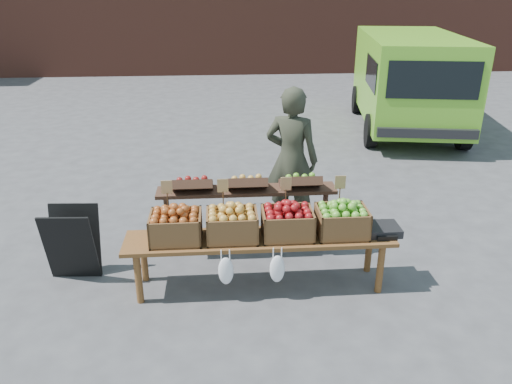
{
  "coord_description": "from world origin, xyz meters",
  "views": [
    {
      "loc": [
        0.67,
        -4.16,
        2.93
      ],
      "look_at": [
        1.05,
        0.74,
        0.85
      ],
      "focal_mm": 35.0,
      "sensor_mm": 36.0,
      "label": 1
    }
  ],
  "objects_px": {
    "crate_russet_pears": "(232,226)",
    "crate_red_apples": "(287,224)",
    "chalkboard_sign": "(73,243)",
    "crate_green_apples": "(342,222)",
    "back_table": "(247,211)",
    "crate_golden_apples": "(176,227)",
    "display_bench": "(260,262)",
    "weighing_scale": "(382,229)",
    "vendor": "(292,160)",
    "delivery_van": "(408,83)"
  },
  "relations": [
    {
      "from": "crate_russet_pears",
      "to": "crate_red_apples",
      "type": "xyz_separation_m",
      "value": [
        0.55,
        0.0,
        0.0
      ]
    },
    {
      "from": "chalkboard_sign",
      "to": "crate_green_apples",
      "type": "distance_m",
      "value": 2.81
    },
    {
      "from": "back_table",
      "to": "crate_golden_apples",
      "type": "xyz_separation_m",
      "value": [
        -0.74,
        -0.72,
        0.19
      ]
    },
    {
      "from": "crate_russet_pears",
      "to": "crate_golden_apples",
      "type": "bearing_deg",
      "value": 180.0
    },
    {
      "from": "crate_red_apples",
      "to": "display_bench",
      "type": "bearing_deg",
      "value": 180.0
    },
    {
      "from": "weighing_scale",
      "to": "crate_red_apples",
      "type": "bearing_deg",
      "value": 180.0
    },
    {
      "from": "chalkboard_sign",
      "to": "crate_red_apples",
      "type": "distance_m",
      "value": 2.27
    },
    {
      "from": "vendor",
      "to": "weighing_scale",
      "type": "bearing_deg",
      "value": 141.52
    },
    {
      "from": "crate_green_apples",
      "to": "crate_russet_pears",
      "type": "bearing_deg",
      "value": 180.0
    },
    {
      "from": "vendor",
      "to": "chalkboard_sign",
      "type": "height_order",
      "value": "vendor"
    },
    {
      "from": "chalkboard_sign",
      "to": "display_bench",
      "type": "height_order",
      "value": "chalkboard_sign"
    },
    {
      "from": "back_table",
      "to": "crate_green_apples",
      "type": "relative_size",
      "value": 4.2
    },
    {
      "from": "delivery_van",
      "to": "weighing_scale",
      "type": "distance_m",
      "value": 6.24
    },
    {
      "from": "vendor",
      "to": "weighing_scale",
      "type": "relative_size",
      "value": 5.33
    },
    {
      "from": "display_bench",
      "to": "crate_russet_pears",
      "type": "relative_size",
      "value": 5.4
    },
    {
      "from": "delivery_van",
      "to": "chalkboard_sign",
      "type": "bearing_deg",
      "value": -125.91
    },
    {
      "from": "crate_red_apples",
      "to": "weighing_scale",
      "type": "bearing_deg",
      "value": 0.0
    },
    {
      "from": "chalkboard_sign",
      "to": "crate_green_apples",
      "type": "bearing_deg",
      "value": -3.34
    },
    {
      "from": "crate_golden_apples",
      "to": "crate_russet_pears",
      "type": "distance_m",
      "value": 0.55
    },
    {
      "from": "back_table",
      "to": "delivery_van",
      "type": "bearing_deg",
      "value": 54.06
    },
    {
      "from": "vendor",
      "to": "crate_golden_apples",
      "type": "bearing_deg",
      "value": 68.33
    },
    {
      "from": "chalkboard_sign",
      "to": "vendor",
      "type": "bearing_deg",
      "value": 26.2
    },
    {
      "from": "display_bench",
      "to": "crate_green_apples",
      "type": "xyz_separation_m",
      "value": [
        0.82,
        0.0,
        0.42
      ]
    },
    {
      "from": "crate_green_apples",
      "to": "weighing_scale",
      "type": "distance_m",
      "value": 0.44
    },
    {
      "from": "back_table",
      "to": "crate_russet_pears",
      "type": "distance_m",
      "value": 0.77
    },
    {
      "from": "chalkboard_sign",
      "to": "crate_red_apples",
      "type": "relative_size",
      "value": 1.59
    },
    {
      "from": "crate_russet_pears",
      "to": "crate_red_apples",
      "type": "bearing_deg",
      "value": 0.0
    },
    {
      "from": "back_table",
      "to": "crate_red_apples",
      "type": "bearing_deg",
      "value": -63.31
    },
    {
      "from": "chalkboard_sign",
      "to": "crate_russet_pears",
      "type": "height_order",
      "value": "crate_russet_pears"
    },
    {
      "from": "chalkboard_sign",
      "to": "display_bench",
      "type": "bearing_deg",
      "value": -6.21
    },
    {
      "from": "vendor",
      "to": "display_bench",
      "type": "bearing_deg",
      "value": 92.34
    },
    {
      "from": "crate_red_apples",
      "to": "crate_green_apples",
      "type": "height_order",
      "value": "same"
    },
    {
      "from": "delivery_van",
      "to": "crate_red_apples",
      "type": "height_order",
      "value": "delivery_van"
    },
    {
      "from": "crate_golden_apples",
      "to": "back_table",
      "type": "bearing_deg",
      "value": 44.29
    },
    {
      "from": "vendor",
      "to": "weighing_scale",
      "type": "height_order",
      "value": "vendor"
    },
    {
      "from": "display_bench",
      "to": "weighing_scale",
      "type": "bearing_deg",
      "value": 0.0
    },
    {
      "from": "crate_red_apples",
      "to": "vendor",
      "type": "bearing_deg",
      "value": 80.38
    },
    {
      "from": "crate_red_apples",
      "to": "back_table",
      "type": "bearing_deg",
      "value": 116.69
    },
    {
      "from": "display_bench",
      "to": "crate_russet_pears",
      "type": "height_order",
      "value": "crate_russet_pears"
    },
    {
      "from": "back_table",
      "to": "weighing_scale",
      "type": "relative_size",
      "value": 6.18
    },
    {
      "from": "crate_red_apples",
      "to": "crate_russet_pears",
      "type": "bearing_deg",
      "value": 180.0
    },
    {
      "from": "vendor",
      "to": "crate_golden_apples",
      "type": "xyz_separation_m",
      "value": [
        -1.33,
        -1.36,
        -0.2
      ]
    },
    {
      "from": "vendor",
      "to": "display_bench",
      "type": "distance_m",
      "value": 1.58
    },
    {
      "from": "chalkboard_sign",
      "to": "display_bench",
      "type": "relative_size",
      "value": 0.29
    },
    {
      "from": "crate_green_apples",
      "to": "display_bench",
      "type": "bearing_deg",
      "value": 180.0
    },
    {
      "from": "back_table",
      "to": "display_bench",
      "type": "relative_size",
      "value": 0.78
    },
    {
      "from": "vendor",
      "to": "back_table",
      "type": "distance_m",
      "value": 0.95
    },
    {
      "from": "delivery_van",
      "to": "crate_golden_apples",
      "type": "bearing_deg",
      "value": -117.8
    },
    {
      "from": "delivery_van",
      "to": "weighing_scale",
      "type": "height_order",
      "value": "delivery_van"
    },
    {
      "from": "crate_green_apples",
      "to": "chalkboard_sign",
      "type": "bearing_deg",
      "value": 173.1
    }
  ]
}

